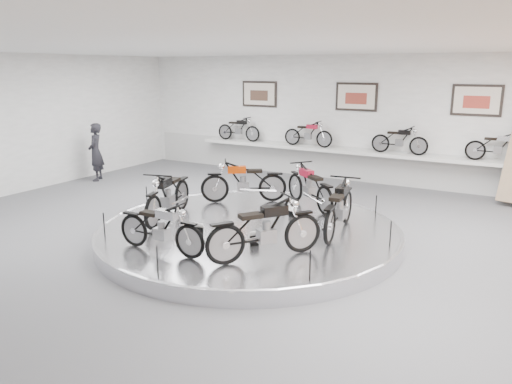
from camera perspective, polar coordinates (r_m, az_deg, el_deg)
The scene contains 21 objects.
floor at distance 10.51m, azimuth -1.65°, elevation -5.93°, with size 16.00×16.00×0.00m, color #565659.
ceiling at distance 9.89m, azimuth -1.82°, elevation 16.42°, with size 16.00×16.00×0.00m, color white.
wall_back at distance 16.34m, azimuth 11.32°, elevation 8.17°, with size 16.00×16.00×0.00m, color white.
dado_band at distance 16.52m, azimuth 11.06°, elevation 3.16°, with size 15.68×0.04×1.10m, color #BCBCBA.
display_platform at distance 10.70m, azimuth -0.82°, elevation -4.71°, with size 6.40×6.40×0.30m, color silver.
platform_rim at distance 10.66m, azimuth -0.82°, elevation -4.09°, with size 6.40×6.40×0.10m, color #B2B2BA.
shelf at distance 16.18m, azimuth 10.81°, elevation 4.57°, with size 11.00×0.55×0.10m, color silver.
poster_left at distance 17.67m, azimuth 0.38°, elevation 11.14°, with size 1.35×0.06×0.88m, color beige.
poster_center at distance 16.25m, azimuth 11.39°, elevation 10.62°, with size 1.35×0.06×0.88m, color beige.
poster_right at distance 15.50m, azimuth 23.91°, elevation 9.56°, with size 1.35×0.06×0.88m, color beige.
shelf_bike_a at distance 17.92m, azimuth -2.00°, elevation 7.04°, with size 1.22×0.42×0.73m, color black, non-canonical shape.
shelf_bike_b at distance 16.66m, azimuth 5.97°, elevation 6.45°, with size 1.22×0.42×0.73m, color maroon, non-canonical shape.
shelf_bike_c at distance 15.71m, azimuth 16.07°, elevation 5.53°, with size 1.22×0.42×0.73m, color black, non-canonical shape.
shelf_bike_d at distance 15.30m, azimuth 25.92°, elevation 4.45°, with size 1.22×0.42×0.73m, color silver, non-canonical shape.
bike_a at distance 10.22m, azimuth 9.49°, elevation -1.71°, with size 1.86×0.66×1.10m, color black, non-canonical shape.
bike_b at distance 12.01m, azimuth 6.14°, elevation 0.66°, with size 1.79×0.63×1.05m, color maroon, non-canonical shape.
bike_c at distance 12.44m, azimuth -1.41°, elevation 1.24°, with size 1.82×0.64×1.07m, color #B33304, non-canonical shape.
bike_d at distance 11.17m, azimuth -10.03°, elevation -0.33°, with size 1.90×0.67×1.12m, color black, non-canonical shape.
bike_e at distance 9.20m, azimuth -10.85°, elevation -3.99°, with size 1.62×0.57×0.95m, color silver, non-canonical shape.
bike_f at distance 8.73m, azimuth 1.06°, elevation -4.21°, with size 1.88×0.66×1.11m, color black, non-canonical shape.
visitor at distance 17.00m, azimuth -17.85°, elevation 4.36°, with size 0.68×0.45×1.87m, color black.
Camera 1 is at (5.16, -8.42, 3.58)m, focal length 35.00 mm.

